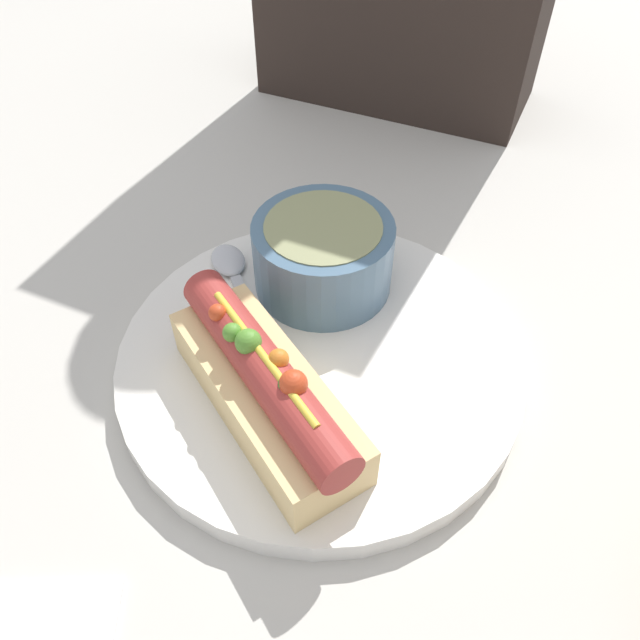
{
  "coord_description": "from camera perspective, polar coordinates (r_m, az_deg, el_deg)",
  "views": [
    {
      "loc": [
        0.12,
        -0.27,
        0.36
      ],
      "look_at": [
        0.0,
        0.0,
        0.05
      ],
      "focal_mm": 35.0,
      "sensor_mm": 36.0,
      "label": 1
    }
  ],
  "objects": [
    {
      "name": "ground_plane",
      "position": [
        0.47,
        -0.0,
        -4.27
      ],
      "size": [
        4.0,
        4.0,
        0.0
      ],
      "primitive_type": "plane",
      "color": "#BCB7AD"
    },
    {
      "name": "dinner_plate",
      "position": [
        0.46,
        -0.0,
        -3.56
      ],
      "size": [
        0.29,
        0.29,
        0.02
      ],
      "color": "white",
      "rests_on": "ground_plane"
    },
    {
      "name": "hot_dog",
      "position": [
        0.4,
        -4.97,
        -6.05
      ],
      "size": [
        0.17,
        0.14,
        0.07
      ],
      "rotation": [
        0.0,
        0.0,
        -0.58
      ],
      "color": "#E5C17F",
      "rests_on": "dinner_plate"
    },
    {
      "name": "soup_bowl",
      "position": [
        0.48,
        0.28,
        6.18
      ],
      "size": [
        0.11,
        0.11,
        0.06
      ],
      "color": "slate",
      "rests_on": "dinner_plate"
    },
    {
      "name": "spoon",
      "position": [
        0.5,
        -7.68,
        3.78
      ],
      "size": [
        0.12,
        0.12,
        0.01
      ],
      "rotation": [
        0.0,
        0.0,
        2.37
      ],
      "color": "#B7B7BC",
      "rests_on": "dinner_plate"
    },
    {
      "name": "napkin",
      "position": [
        0.41,
        -26.35,
        -24.64
      ],
      "size": [
        0.12,
        0.1,
        0.01
      ],
      "rotation": [
        0.0,
        0.0,
        0.45
      ],
      "color": "white",
      "rests_on": "ground_plane"
    }
  ]
}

